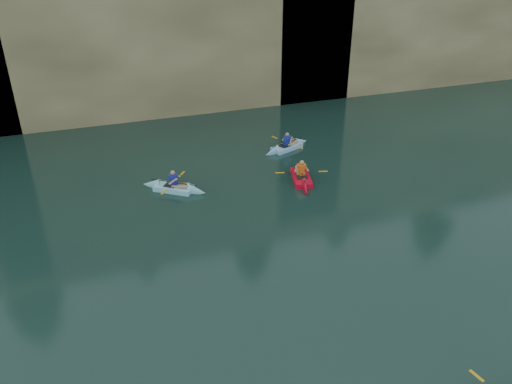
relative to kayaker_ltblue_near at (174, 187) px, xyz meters
name	(u,v)px	position (x,y,z in m)	size (l,w,h in m)	color
ground	(271,383)	(0.19, -11.55, -0.15)	(160.00, 160.00, 0.00)	black
cliff	(118,1)	(0.19, 18.45, 5.85)	(70.00, 16.00, 12.00)	tan
cliff_slab_center	(166,19)	(2.19, 11.05, 5.55)	(24.00, 2.40, 11.40)	tan
cliff_slab_east	(442,16)	(22.19, 11.05, 4.77)	(26.00, 2.40, 9.84)	tan
sea_cave_center	(73,99)	(-3.81, 10.40, 1.45)	(3.50, 1.00, 3.20)	black
sea_cave_east	(292,69)	(10.19, 10.40, 2.10)	(5.00, 1.00, 4.50)	black
kayaker_ltblue_near	(174,187)	(0.00, 0.00, 0.00)	(2.91, 2.42, 1.21)	#96E2FB
kayaker_red_far	(301,177)	(5.83, -0.97, 0.00)	(2.38, 3.47, 1.25)	red
kayaker_ltblue_mid	(287,147)	(6.64, 2.70, -0.01)	(3.12, 2.18, 1.17)	#98CCFF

